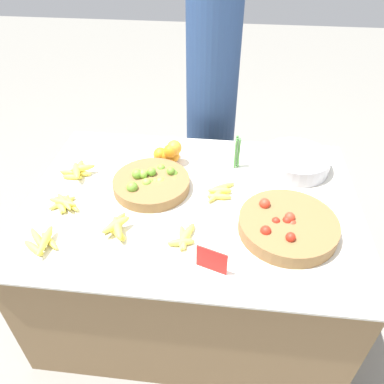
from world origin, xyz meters
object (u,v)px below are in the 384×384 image
object	(u,v)px
lime_bowl	(152,183)
vendor_person	(211,108)
tomato_basket	(287,226)
metal_bowl	(296,161)
price_sign	(212,260)

from	to	relation	value
lime_bowl	vendor_person	xyz separation A→B (m)	(0.24, 0.85, -0.00)
tomato_basket	metal_bowl	size ratio (longest dim) A/B	1.21
lime_bowl	vendor_person	distance (m)	0.89
metal_bowl	price_sign	distance (m)	0.84
tomato_basket	vendor_person	xyz separation A→B (m)	(-0.41, 1.09, -0.00)
lime_bowl	vendor_person	size ratio (longest dim) A/B	0.22
lime_bowl	metal_bowl	bearing A→B (deg)	19.44
price_sign	vendor_person	distance (m)	1.34
tomato_basket	metal_bowl	distance (m)	0.50
metal_bowl	lime_bowl	bearing A→B (deg)	-160.56
metal_bowl	price_sign	size ratio (longest dim) A/B	2.89
vendor_person	lime_bowl	bearing A→B (deg)	-105.57
price_sign	tomato_basket	bearing A→B (deg)	57.06
metal_bowl	vendor_person	xyz separation A→B (m)	(-0.50, 0.59, -0.01)
lime_bowl	vendor_person	bearing A→B (deg)	74.43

